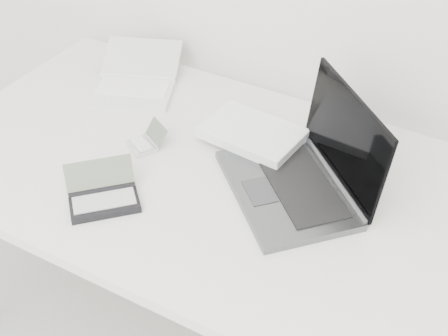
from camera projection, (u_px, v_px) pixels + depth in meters
The scene contains 5 objects.
desk at pixel (243, 197), 1.50m from camera, with size 1.60×0.80×0.73m.
laptop_large at pixel (287, 161), 1.48m from camera, with size 0.52×0.43×0.24m.
netbook_open_white at pixel (135, 82), 1.79m from camera, with size 0.32×0.35×0.07m.
pda_silver at pixel (146, 143), 1.58m from camera, with size 0.11×0.11×0.06m.
palmtop_charcoal at pixel (103, 197), 1.41m from camera, with size 0.20×0.20×0.08m.
Camera 1 is at (0.51, 0.55, 1.68)m, focal length 50.00 mm.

